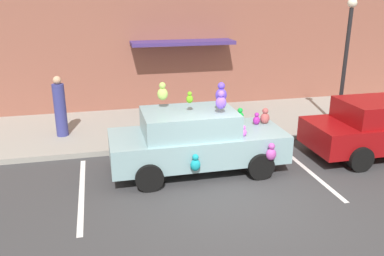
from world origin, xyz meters
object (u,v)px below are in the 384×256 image
object	(u,v)px
teddy_bear_on_sidewalk	(177,128)
street_lamp_post	(346,50)
plush_covered_car	(196,140)
pedestrian_near_shopfront	(60,108)

from	to	relation	value
teddy_bear_on_sidewalk	street_lamp_post	world-z (taller)	street_lamp_post
plush_covered_car	pedestrian_near_shopfront	world-z (taller)	plush_covered_car
plush_covered_car	street_lamp_post	world-z (taller)	street_lamp_post
teddy_bear_on_sidewalk	pedestrian_near_shopfront	world-z (taller)	pedestrian_near_shopfront
plush_covered_car	teddy_bear_on_sidewalk	world-z (taller)	plush_covered_car
plush_covered_car	teddy_bear_on_sidewalk	size ratio (longest dim) A/B	6.89
teddy_bear_on_sidewalk	pedestrian_near_shopfront	size ratio (longest dim) A/B	0.34
plush_covered_car	street_lamp_post	distance (m)	5.79
plush_covered_car	teddy_bear_on_sidewalk	bearing A→B (deg)	91.85
pedestrian_near_shopfront	plush_covered_car	bearing A→B (deg)	-41.52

